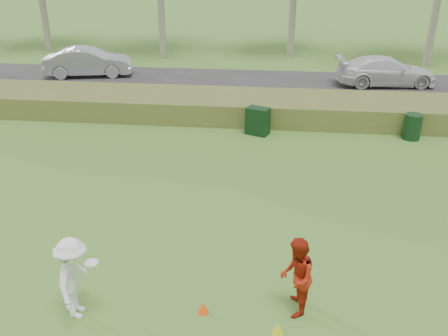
# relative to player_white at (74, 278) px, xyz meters

# --- Properties ---
(ground) EXTENTS (120.00, 120.00, 0.00)m
(ground) POSITION_rel_player_white_xyz_m (2.45, 0.50, -0.88)
(ground) COLOR #3D7025
(ground) RESTS_ON ground
(reed_strip) EXTENTS (80.00, 3.00, 0.90)m
(reed_strip) POSITION_rel_player_white_xyz_m (2.45, 12.50, -0.43)
(reed_strip) COLOR #4D5C25
(reed_strip) RESTS_ON ground
(park_road) EXTENTS (80.00, 6.00, 0.06)m
(park_road) POSITION_rel_player_white_xyz_m (2.45, 17.50, -0.85)
(park_road) COLOR #2D2D2D
(park_road) RESTS_ON ground
(player_white) EXTENTS (0.90, 1.18, 1.75)m
(player_white) POSITION_rel_player_white_xyz_m (0.00, 0.00, 0.00)
(player_white) COLOR white
(player_white) RESTS_ON ground
(player_red) EXTENTS (0.67, 0.84, 1.69)m
(player_red) POSITION_rel_player_white_xyz_m (4.32, 0.55, -0.03)
(player_red) COLOR #9E1F0D
(player_red) RESTS_ON ground
(cone_orange) EXTENTS (0.23, 0.23, 0.25)m
(cone_orange) POSITION_rel_player_white_xyz_m (2.49, 0.31, -0.75)
(cone_orange) COLOR #F54C0C
(cone_orange) RESTS_ON ground
(cone_yellow) EXTENTS (0.22, 0.22, 0.24)m
(cone_yellow) POSITION_rel_player_white_xyz_m (4.00, -0.10, -0.76)
(cone_yellow) COLOR yellow
(cone_yellow) RESTS_ON ground
(utility_cabinet) EXTENTS (0.98, 0.82, 1.06)m
(utility_cabinet) POSITION_rel_player_white_xyz_m (3.07, 10.54, -0.35)
(utility_cabinet) COLOR black
(utility_cabinet) RESTS_ON ground
(trash_bin) EXTENTS (0.76, 0.76, 0.97)m
(trash_bin) POSITION_rel_player_white_xyz_m (8.84, 10.68, -0.39)
(trash_bin) COLOR black
(trash_bin) RESTS_ON ground
(car_mid) EXTENTS (4.81, 2.54, 1.51)m
(car_mid) POSITION_rel_player_white_xyz_m (-6.45, 18.22, -0.06)
(car_mid) COLOR #B9B9BD
(car_mid) RESTS_ON park_road
(car_right) EXTENTS (5.12, 2.58, 1.43)m
(car_right) POSITION_rel_player_white_xyz_m (9.15, 18.10, -0.10)
(car_right) COLOR silver
(car_right) RESTS_ON park_road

